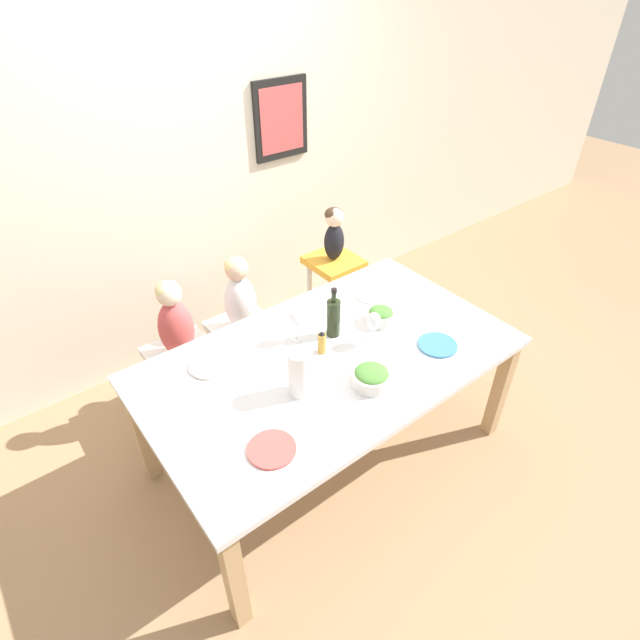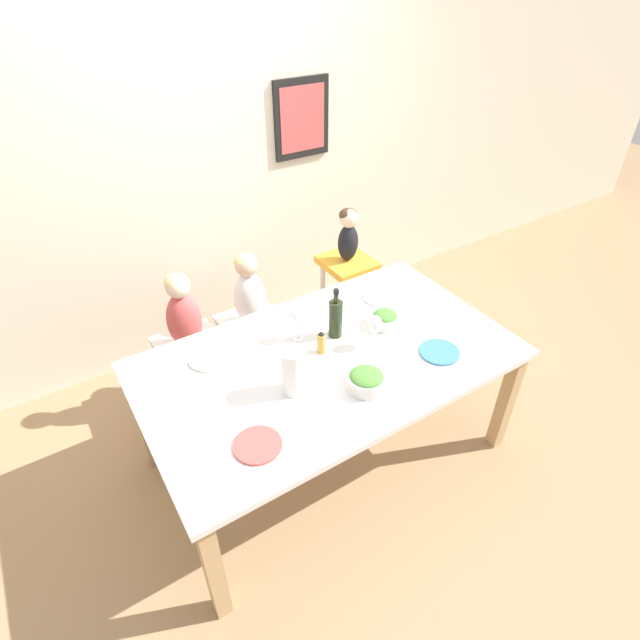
# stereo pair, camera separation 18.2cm
# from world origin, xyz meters

# --- Properties ---
(ground_plane) EXTENTS (14.00, 14.00, 0.00)m
(ground_plane) POSITION_xyz_m (0.00, 0.00, 0.00)
(ground_plane) COLOR #9E7A56
(wall_back) EXTENTS (10.00, 0.09, 2.70)m
(wall_back) POSITION_xyz_m (0.00, 1.40, 1.35)
(wall_back) COLOR beige
(wall_back) RESTS_ON ground_plane
(dining_table) EXTENTS (1.85, 1.07, 0.72)m
(dining_table) POSITION_xyz_m (0.00, 0.00, 0.64)
(dining_table) COLOR silver
(dining_table) RESTS_ON ground_plane
(chair_far_left) EXTENTS (0.37, 0.40, 0.46)m
(chair_far_left) POSITION_xyz_m (-0.47, 0.79, 0.38)
(chair_far_left) COLOR silver
(chair_far_left) RESTS_ON ground_plane
(chair_far_center) EXTENTS (0.37, 0.40, 0.46)m
(chair_far_center) POSITION_xyz_m (-0.05, 0.79, 0.38)
(chair_far_center) COLOR silver
(chair_far_center) RESTS_ON ground_plane
(chair_right_highchair) EXTENTS (0.32, 0.34, 0.69)m
(chair_right_highchair) POSITION_xyz_m (0.67, 0.79, 0.53)
(chair_right_highchair) COLOR silver
(chair_right_highchair) RESTS_ON ground_plane
(person_child_left) EXTENTS (0.20, 0.17, 0.48)m
(person_child_left) POSITION_xyz_m (-0.47, 0.79, 0.70)
(person_child_left) COLOR #C64C4C
(person_child_left) RESTS_ON chair_far_left
(person_child_center) EXTENTS (0.20, 0.17, 0.48)m
(person_child_center) POSITION_xyz_m (-0.05, 0.79, 0.70)
(person_child_center) COLOR silver
(person_child_center) RESTS_ON chair_far_center
(person_baby_right) EXTENTS (0.14, 0.13, 0.36)m
(person_baby_right) POSITION_xyz_m (0.67, 0.79, 0.89)
(person_baby_right) COLOR black
(person_baby_right) RESTS_ON chair_right_highchair
(wine_bottle) EXTENTS (0.07, 0.07, 0.28)m
(wine_bottle) POSITION_xyz_m (0.13, 0.13, 0.83)
(wine_bottle) COLOR #232D19
(wine_bottle) RESTS_ON dining_table
(paper_towel_roll) EXTENTS (0.11, 0.11, 0.23)m
(paper_towel_roll) POSITION_xyz_m (-0.26, -0.11, 0.84)
(paper_towel_roll) COLOR white
(paper_towel_roll) RESTS_ON dining_table
(wine_glass_near) EXTENTS (0.07, 0.07, 0.19)m
(wine_glass_near) POSITION_xyz_m (0.24, -0.05, 0.85)
(wine_glass_near) COLOR white
(wine_glass_near) RESTS_ON dining_table
(wine_glass_far) EXTENTS (0.07, 0.07, 0.19)m
(wine_glass_far) POSITION_xyz_m (-0.05, 0.21, 0.85)
(wine_glass_far) COLOR white
(wine_glass_far) RESTS_ON dining_table
(salad_bowl_large) EXTENTS (0.19, 0.19, 0.09)m
(salad_bowl_large) POSITION_xyz_m (0.03, -0.27, 0.77)
(salad_bowl_large) COLOR silver
(salad_bowl_large) RESTS_ON dining_table
(salad_bowl_small) EXTENTS (0.15, 0.15, 0.09)m
(salad_bowl_small) POSITION_xyz_m (0.40, 0.05, 0.77)
(salad_bowl_small) COLOR silver
(salad_bowl_small) RESTS_ON dining_table
(dinner_plate_front_left) EXTENTS (0.20, 0.20, 0.01)m
(dinner_plate_front_left) POSITION_xyz_m (-0.55, -0.31, 0.73)
(dinner_plate_front_left) COLOR #D14C47
(dinner_plate_front_left) RESTS_ON dining_table
(dinner_plate_back_left) EXTENTS (0.20, 0.20, 0.01)m
(dinner_plate_back_left) POSITION_xyz_m (-0.51, 0.30, 0.73)
(dinner_plate_back_left) COLOR silver
(dinner_plate_back_left) RESTS_ON dining_table
(dinner_plate_back_right) EXTENTS (0.20, 0.20, 0.01)m
(dinner_plate_back_right) POSITION_xyz_m (0.54, 0.28, 0.73)
(dinner_plate_back_right) COLOR silver
(dinner_plate_back_right) RESTS_ON dining_table
(dinner_plate_front_right) EXTENTS (0.20, 0.20, 0.01)m
(dinner_plate_front_right) POSITION_xyz_m (0.49, -0.27, 0.73)
(dinner_plate_front_right) COLOR teal
(dinner_plate_front_right) RESTS_ON dining_table
(condiment_bottle_hot_sauce) EXTENTS (0.04, 0.04, 0.13)m
(condiment_bottle_hot_sauce) POSITION_xyz_m (-0.01, 0.05, 0.78)
(condiment_bottle_hot_sauce) COLOR #BC8E33
(condiment_bottle_hot_sauce) RESTS_ON dining_table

